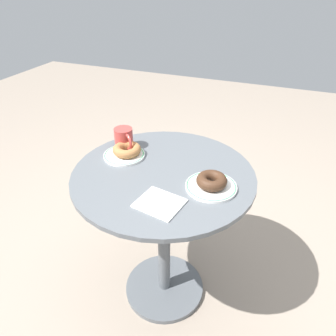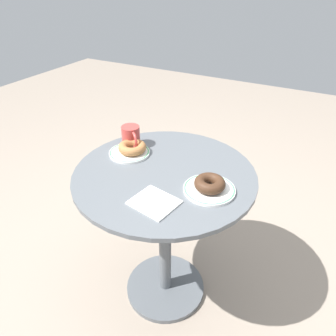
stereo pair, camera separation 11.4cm
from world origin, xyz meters
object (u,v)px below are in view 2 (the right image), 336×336
plate_left (130,152)px  paper_napkin (154,202)px  cafe_table (165,217)px  donut_chocolate (210,183)px  coffee_mug (131,137)px  plate_right (209,189)px  donut_cinnamon (132,147)px

plate_left → paper_napkin: bearing=-42.2°
cafe_table → donut_chocolate: (0.20, -0.03, 0.26)m
coffee_mug → cafe_table: bearing=-26.3°
plate_right → donut_chocolate: (0.00, -0.00, 0.03)m
plate_left → plate_right: (0.39, -0.08, 0.00)m
plate_right → donut_chocolate: bearing=-90.0°
donut_cinnamon → donut_chocolate: bearing=-13.3°
plate_left → donut_cinnamon: (0.01, 0.01, 0.02)m
coffee_mug → plate_left: bearing=-64.0°
plate_left → paper_napkin: size_ratio=1.17×
paper_napkin → coffee_mug: bearing=134.3°
plate_left → paper_napkin: (0.26, -0.23, -0.00)m
donut_chocolate → coffee_mug: size_ratio=1.03×
donut_cinnamon → paper_napkin: (0.25, -0.24, -0.03)m
cafe_table → donut_chocolate: 0.33m
plate_right → coffee_mug: coffee_mug is taller
donut_cinnamon → paper_napkin: donut_cinnamon is taller
cafe_table → paper_napkin: (0.06, -0.18, 0.23)m
cafe_table → donut_cinnamon: size_ratio=6.04×
donut_chocolate → coffee_mug: bearing=161.3°
plate_left → paper_napkin: plate_left is taller
plate_left → donut_chocolate: size_ratio=1.56×
cafe_table → plate_left: 0.31m
paper_napkin → coffee_mug: coffee_mug is taller
cafe_table → plate_right: size_ratio=3.85×
cafe_table → plate_right: plate_right is taller
donut_cinnamon → plate_left: bearing=-140.2°
plate_right → donut_chocolate: 0.03m
plate_right → coffee_mug: (-0.42, 0.14, 0.04)m
donut_chocolate → donut_cinnamon: bearing=166.7°
plate_right → paper_napkin: bearing=-132.0°
donut_chocolate → paper_napkin: donut_chocolate is taller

